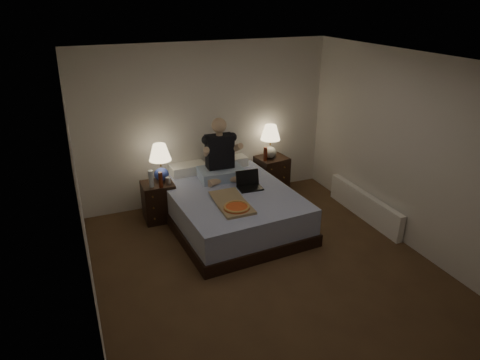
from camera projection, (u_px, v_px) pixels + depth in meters
name	position (u px, v px, depth m)	size (l,w,h in m)	color
floor	(268.00, 270.00, 5.25)	(4.00, 4.50, 0.00)	brown
ceiling	(274.00, 62.00, 4.25)	(4.00, 4.50, 0.00)	white
wall_back	(207.00, 124.00, 6.66)	(4.00, 2.50, 0.00)	silver
wall_front	(420.00, 300.00, 2.85)	(4.00, 2.50, 0.00)	silver
wall_left	(82.00, 209.00, 4.05)	(4.50, 2.50, 0.00)	silver
wall_right	(412.00, 153.00, 5.45)	(4.50, 2.50, 0.00)	silver
bed	(230.00, 207.00, 6.22)	(1.64, 2.18, 0.55)	#5969B3
nightstand_left	(159.00, 201.00, 6.34)	(0.45, 0.41, 0.59)	black
nightstand_right	(271.00, 175.00, 7.23)	(0.48, 0.43, 0.62)	black
lamp_left	(161.00, 162.00, 6.21)	(0.32, 0.32, 0.56)	#283995
lamp_right	(270.00, 142.00, 6.98)	(0.32, 0.32, 0.56)	#999991
water_bottle	(151.00, 179.00, 6.06)	(0.07, 0.07, 0.25)	silver
soda_can	(168.00, 181.00, 6.18)	(0.07, 0.07, 0.10)	#B0B0AB
beer_bottle_left	(161.00, 180.00, 6.05)	(0.06, 0.06, 0.23)	#571E0C
beer_bottle_right	(265.00, 154.00, 6.93)	(0.06, 0.06, 0.23)	#5A1D0C
person	(221.00, 149.00, 6.31)	(0.66, 0.52, 0.93)	black
laptop	(250.00, 181.00, 6.10)	(0.34, 0.28, 0.24)	black
pizza_box	(237.00, 208.00, 5.51)	(0.40, 0.76, 0.08)	#A08860
radiator	(364.00, 205.00, 6.42)	(0.10, 1.60, 0.40)	white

